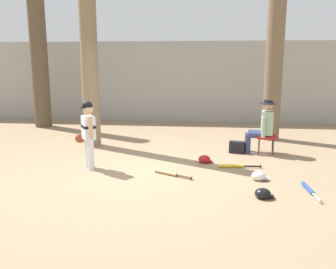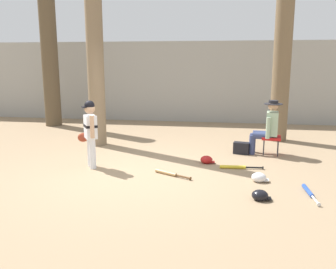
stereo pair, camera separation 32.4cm
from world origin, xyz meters
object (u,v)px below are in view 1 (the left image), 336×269
at_px(handbag_beside_stool, 237,147).
at_px(batting_helmet_red, 204,159).
at_px(bat_wood_tan, 169,173).
at_px(tree_near_player, 89,45).
at_px(seated_spectator, 262,125).
at_px(tree_far_left, 39,54).
at_px(young_ballplayer, 88,130).
at_px(bat_blue_youth, 309,190).
at_px(bat_yellow_trainer, 234,166).
at_px(folding_stool, 266,137).
at_px(batting_helmet_white, 259,176).
at_px(batting_helmet_black, 263,194).
at_px(tree_behind_spectator, 274,66).

bearing_deg(handbag_beside_stool, batting_helmet_red, -128.91).
bearing_deg(bat_wood_tan, tree_near_player, 134.35).
xyz_separation_m(seated_spectator, tree_far_left, (-6.35, 2.70, 1.59)).
relative_size(young_ballplayer, bat_wood_tan, 1.83).
bearing_deg(bat_blue_youth, handbag_beside_stool, 111.72).
bearing_deg(bat_wood_tan, young_ballplayer, 170.45).
distance_m(handbag_beside_stool, bat_yellow_trainer, 1.20).
bearing_deg(folding_stool, bat_yellow_trainer, -122.43).
height_order(handbag_beside_stool, bat_yellow_trainer, handbag_beside_stool).
xyz_separation_m(tree_near_player, batting_helmet_white, (3.69, -2.26, -2.32)).
xyz_separation_m(tree_far_left, bat_wood_tan, (4.45, -4.53, -2.20)).
distance_m(folding_stool, bat_yellow_trainer, 1.49).
bearing_deg(seated_spectator, young_ballplayer, -155.67).
relative_size(tree_near_player, young_ballplayer, 4.08).
bearing_deg(batting_helmet_black, seated_spectator, 82.55).
bearing_deg(tree_near_player, seated_spectator, -4.50).
relative_size(handbag_beside_stool, batting_helmet_white, 1.15).
bearing_deg(batting_helmet_white, batting_helmet_red, 133.66).
distance_m(folding_stool, bat_blue_youth, 2.47).
distance_m(young_ballplayer, bat_blue_youth, 4.03).
relative_size(tree_near_player, bat_blue_youth, 6.54).
bearing_deg(handbag_beside_stool, seated_spectator, 5.47).
xyz_separation_m(tree_near_player, batting_helmet_black, (3.63, -3.12, -2.32)).
height_order(seated_spectator, batting_helmet_white, seated_spectator).
bearing_deg(bat_wood_tan, folding_stool, 42.33).
height_order(folding_stool, handbag_beside_stool, folding_stool).
bearing_deg(tree_near_player, young_ballplayer, -74.27).
bearing_deg(young_ballplayer, tree_far_left, 124.05).
bearing_deg(tree_near_player, tree_far_left, 134.62).
height_order(bat_yellow_trainer, batting_helmet_black, batting_helmet_black).
xyz_separation_m(seated_spectator, batting_helmet_black, (-0.37, -2.80, -0.57)).
xyz_separation_m(folding_stool, bat_blue_youth, (0.31, -2.42, -0.33)).
height_order(folding_stool, bat_blue_youth, folding_stool).
bearing_deg(tree_behind_spectator, folding_stool, -102.62).
bearing_deg(batting_helmet_black, bat_blue_youth, 25.24).
relative_size(seated_spectator, batting_helmet_black, 4.16).
bearing_deg(bat_wood_tan, seated_spectator, 43.95).
xyz_separation_m(bat_wood_tan, batting_helmet_black, (1.53, -0.97, 0.04)).
distance_m(bat_blue_youth, batting_helmet_black, 0.86).
bearing_deg(folding_stool, bat_blue_youth, -82.70).
relative_size(tree_far_left, batting_helmet_red, 17.60).
bearing_deg(seated_spectator, batting_helmet_red, -143.17).
xyz_separation_m(folding_stool, tree_far_left, (-6.45, 2.71, 1.87)).
height_order(seated_spectator, bat_blue_youth, seated_spectator).
bearing_deg(tree_far_left, batting_helmet_white, -37.53).
height_order(tree_behind_spectator, bat_blue_youth, tree_behind_spectator).
distance_m(tree_far_left, bat_blue_youth, 8.77).
xyz_separation_m(seated_spectator, bat_blue_youth, (0.41, -2.44, -0.61)).
height_order(young_ballplayer, bat_yellow_trainer, young_ballplayer).
xyz_separation_m(tree_near_player, bat_yellow_trainer, (3.32, -1.55, -2.36)).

